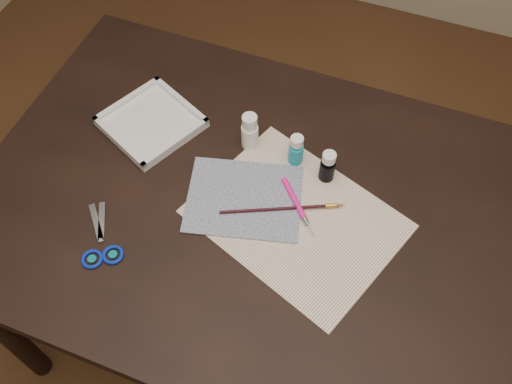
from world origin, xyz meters
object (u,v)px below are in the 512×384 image
(paint_bottle_white, at_px, (250,131))
(palette_tray, at_px, (151,122))
(canvas, at_px, (244,198))
(paint_bottle_navy, at_px, (328,166))
(scissors, at_px, (97,235))
(paint_bottle_cyan, at_px, (296,150))
(paper, at_px, (297,219))

(paint_bottle_white, relative_size, palette_tray, 0.49)
(canvas, bearing_deg, paint_bottle_navy, 39.11)
(scissors, xyz_separation_m, palette_tray, (-0.03, 0.33, 0.01))
(canvas, xyz_separation_m, paint_bottle_cyan, (0.07, 0.15, 0.04))
(paint_bottle_cyan, bearing_deg, paint_bottle_white, 176.26)
(paint_bottle_navy, relative_size, palette_tray, 0.42)
(paint_bottle_white, xyz_separation_m, paint_bottle_cyan, (0.12, -0.01, -0.01))
(paper, distance_m, scissors, 0.44)
(paint_bottle_cyan, bearing_deg, paper, -69.79)
(canvas, relative_size, paint_bottle_navy, 2.97)
(canvas, height_order, scissors, scissors)
(paint_bottle_cyan, distance_m, paint_bottle_navy, 0.09)
(paper, distance_m, paint_bottle_cyan, 0.17)
(paint_bottle_white, xyz_separation_m, paint_bottle_navy, (0.20, -0.03, -0.01))
(paint_bottle_white, relative_size, scissors, 0.55)
(canvas, xyz_separation_m, paint_bottle_white, (-0.05, 0.15, 0.05))
(paper, xyz_separation_m, paint_bottle_cyan, (-0.06, 0.15, 0.04))
(paint_bottle_navy, height_order, palette_tray, paint_bottle_navy)
(palette_tray, bearing_deg, paper, -16.60)
(canvas, distance_m, paint_bottle_navy, 0.21)
(paint_bottle_cyan, bearing_deg, scissors, -133.85)
(paper, relative_size, palette_tray, 2.10)
(paper, xyz_separation_m, palette_tray, (-0.43, 0.13, 0.01))
(paint_bottle_cyan, relative_size, scissors, 0.47)
(paint_bottle_white, relative_size, paint_bottle_cyan, 1.17)
(paint_bottle_navy, bearing_deg, paper, -101.54)
(palette_tray, bearing_deg, scissors, -84.31)
(paint_bottle_navy, bearing_deg, canvas, -140.89)
(paint_bottle_cyan, xyz_separation_m, paint_bottle_navy, (0.08, -0.02, 0.00))
(paper, height_order, canvas, canvas)
(canvas, bearing_deg, scissors, -142.17)
(paint_bottle_white, bearing_deg, palette_tray, -172.63)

